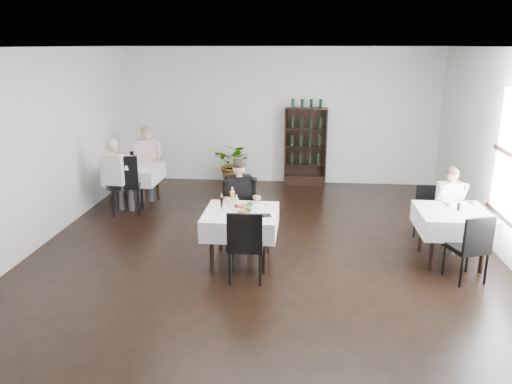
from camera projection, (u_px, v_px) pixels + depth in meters
room_shell at (262, 161)px, 6.81m from camera, size 9.00×9.00×9.00m
wine_shelf at (305, 147)px, 11.05m from camera, size 0.90×0.28×1.75m
main_table at (241, 221)px, 7.08m from camera, size 1.03×1.03×0.77m
left_table at (135, 174)px, 9.69m from camera, size 0.98×0.98×0.77m
right_table at (453, 221)px, 7.09m from camera, size 0.98×0.98×0.77m
potted_tree at (235, 164)px, 11.17m from camera, size 1.04×0.98×0.94m
main_chair_far at (240, 210)px, 7.72m from camera, size 0.50×0.51×1.01m
main_chair_near at (245, 242)px, 6.49m from camera, size 0.47×0.47×1.00m
left_chair_far at (141, 170)px, 10.42m from camera, size 0.49×0.49×0.90m
left_chair_near at (126, 181)px, 9.10m from camera, size 0.60×0.60×1.13m
right_chair_far at (429, 210)px, 7.92m from camera, size 0.42×0.43×0.89m
right_chair_near at (471, 244)px, 6.48m from camera, size 0.55×0.55×0.94m
diner_main at (240, 197)px, 7.60m from camera, size 0.58×0.62×1.37m
diner_left_far at (147, 157)px, 10.08m from camera, size 0.57×0.58×1.46m
diner_left_near at (116, 171)px, 9.01m from camera, size 0.58×0.59×1.44m
diner_right_far at (452, 202)px, 7.56m from camera, size 0.54×0.57×1.27m
plate_far at (246, 207)px, 7.17m from camera, size 0.37×0.37×0.09m
plate_near at (245, 213)px, 6.93m from camera, size 0.32×0.32×0.09m
pilsner_dark at (222, 204)px, 7.00m from camera, size 0.06×0.06×0.27m
pilsner_lager at (232, 199)px, 7.17m from camera, size 0.07×0.07×0.31m
coke_bottle at (236, 205)px, 7.03m from camera, size 0.06×0.06×0.24m
napkin_cutlery at (265, 215)px, 6.85m from camera, size 0.19×0.18×0.02m
pepper_mill at (459, 207)px, 7.07m from camera, size 0.05×0.05×0.11m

